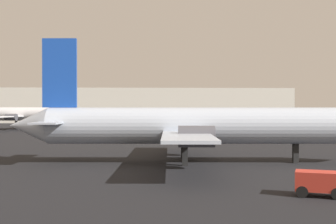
{
  "coord_description": "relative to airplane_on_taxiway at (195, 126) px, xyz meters",
  "views": [
    {
      "loc": [
        3.83,
        -8.38,
        4.67
      ],
      "look_at": [
        6.48,
        47.74,
        3.98
      ],
      "focal_mm": 47.34,
      "sensor_mm": 36.0,
      "label": 1
    }
  ],
  "objects": [
    {
      "name": "airplane_on_taxiway",
      "position": [
        0.0,
        0.0,
        0.0
      ],
      "size": [
        31.63,
        23.6,
        10.31
      ],
      "rotation": [
        0.0,
        0.0,
        -0.05
      ],
      "color": "#B2BCCC",
      "rests_on": "ground_plane"
    },
    {
      "name": "baggage_cart",
      "position": [
        4.94,
        -13.95,
        -2.34
      ],
      "size": [
        2.71,
        2.1,
        1.3
      ],
      "rotation": [
        0.0,
        0.0,
        2.77
      ],
      "color": "red",
      "rests_on": "ground_plane"
    },
    {
      "name": "airplane_far_left",
      "position": [
        -29.52,
        55.88,
        0.05
      ],
      "size": [
        24.87,
        23.4,
        9.49
      ],
      "rotation": [
        0.0,
        0.0,
        -0.23
      ],
      "color": "white",
      "rests_on": "ground_plane"
    },
    {
      "name": "terminal_building",
      "position": [
        -6.0,
        102.35,
        1.94
      ],
      "size": [
        89.52,
        25.01,
        10.06
      ],
      "primitive_type": "cube",
      "color": "beige",
      "rests_on": "ground_plane"
    }
  ]
}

